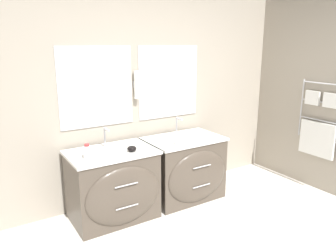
{
  "coord_description": "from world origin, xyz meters",
  "views": [
    {
      "loc": [
        -1.91,
        -1.55,
        1.9
      ],
      "look_at": [
        -0.07,
        1.37,
        1.03
      ],
      "focal_mm": 35.0,
      "sensor_mm": 36.0,
      "label": 1
    }
  ],
  "objects_px": {
    "amenity_bowl": "(132,149)",
    "vanity_right": "(185,168)",
    "toiletry_bottle": "(87,152)",
    "vanity_left": "(114,185)"
  },
  "relations": [
    {
      "from": "amenity_bowl",
      "to": "vanity_right",
      "type": "bearing_deg",
      "value": 6.62
    },
    {
      "from": "vanity_right",
      "to": "toiletry_bottle",
      "type": "xyz_separation_m",
      "value": [
        -1.25,
        -0.06,
        0.45
      ]
    },
    {
      "from": "toiletry_bottle",
      "to": "amenity_bowl",
      "type": "distance_m",
      "value": 0.48
    },
    {
      "from": "vanity_left",
      "to": "amenity_bowl",
      "type": "xyz_separation_m",
      "value": [
        0.19,
        -0.09,
        0.41
      ]
    },
    {
      "from": "toiletry_bottle",
      "to": "vanity_left",
      "type": "bearing_deg",
      "value": 12.04
    },
    {
      "from": "vanity_left",
      "to": "vanity_right",
      "type": "xyz_separation_m",
      "value": [
        0.95,
        0.0,
        0.0
      ]
    },
    {
      "from": "vanity_right",
      "to": "toiletry_bottle",
      "type": "relative_size",
      "value": 5.91
    },
    {
      "from": "vanity_left",
      "to": "vanity_right",
      "type": "relative_size",
      "value": 1.0
    },
    {
      "from": "vanity_left",
      "to": "vanity_right",
      "type": "distance_m",
      "value": 0.95
    },
    {
      "from": "toiletry_bottle",
      "to": "amenity_bowl",
      "type": "height_order",
      "value": "toiletry_bottle"
    }
  ]
}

